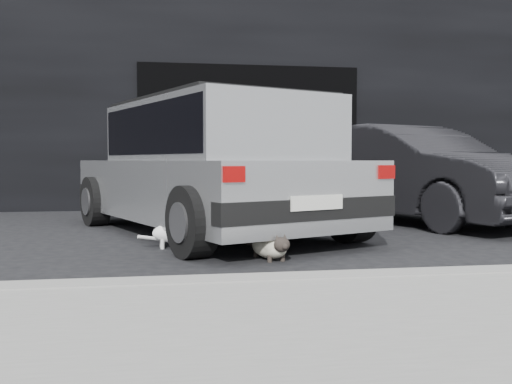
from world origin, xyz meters
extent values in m
plane|color=black|center=(0.00, 0.00, 0.00)|extent=(80.00, 80.00, 0.00)
cube|color=black|center=(1.00, 6.00, 2.50)|extent=(34.00, 4.00, 5.00)
cube|color=black|center=(1.00, 3.99, 1.30)|extent=(4.00, 0.10, 2.60)
cube|color=gray|center=(1.00, -2.60, 0.06)|extent=(18.00, 0.25, 0.12)
cube|color=gray|center=(1.00, -3.80, 0.06)|extent=(18.00, 2.20, 0.11)
cube|color=#B1B4B6|center=(-0.04, 0.65, 0.54)|extent=(3.42, 4.71, 0.68)
cube|color=#B1B4B6|center=(0.04, 0.45, 1.23)|extent=(2.66, 3.30, 0.68)
cube|color=black|center=(0.04, 0.45, 1.23)|extent=(2.63, 3.20, 0.55)
cube|color=black|center=(0.75, -1.27, 0.44)|extent=(1.86, 0.90, 0.20)
cube|color=black|center=(-0.83, 2.57, 0.44)|extent=(1.86, 0.90, 0.20)
cube|color=silver|center=(0.79, -1.36, 0.51)|extent=(0.54, 0.24, 0.13)
cube|color=#8C0707|center=(0.00, -1.67, 0.77)|extent=(0.20, 0.11, 0.13)
cube|color=#8C0707|center=(1.57, -1.03, 0.77)|extent=(0.20, 0.11, 0.13)
cube|color=black|center=(0.04, 0.45, 1.58)|extent=(2.55, 3.03, 0.03)
cylinder|color=black|center=(-0.32, -1.14, 0.33)|extent=(0.48, 0.71, 0.66)
cylinder|color=slate|center=(-0.44, -1.19, 0.33)|extent=(0.16, 0.35, 0.36)
cylinder|color=black|center=(1.42, -0.42, 0.33)|extent=(0.48, 0.71, 0.66)
cylinder|color=slate|center=(1.54, -0.37, 0.33)|extent=(0.16, 0.35, 0.36)
cylinder|color=black|center=(-1.48, 1.67, 0.33)|extent=(0.48, 0.71, 0.66)
cylinder|color=slate|center=(-1.60, 1.62, 0.33)|extent=(0.16, 0.35, 0.36)
cylinder|color=black|center=(0.26, 2.39, 0.33)|extent=(0.48, 0.71, 0.66)
cylinder|color=slate|center=(0.38, 2.44, 0.33)|extent=(0.16, 0.35, 0.36)
imported|color=black|center=(2.95, 1.45, 0.70)|extent=(2.86, 4.48, 1.39)
ellipsoid|color=beige|center=(0.36, -1.29, 0.11)|extent=(0.37, 0.55, 0.19)
ellipsoid|color=beige|center=(0.39, -1.41, 0.13)|extent=(0.27, 0.27, 0.18)
ellipsoid|color=black|center=(0.43, -1.54, 0.17)|extent=(0.17, 0.16, 0.13)
sphere|color=black|center=(0.44, -1.59, 0.16)|extent=(0.06, 0.06, 0.06)
cone|color=black|center=(0.46, -1.52, 0.23)|extent=(0.06, 0.07, 0.07)
cone|color=black|center=(0.39, -1.53, 0.23)|extent=(0.06, 0.07, 0.07)
cylinder|color=black|center=(0.46, -1.42, 0.03)|extent=(0.04, 0.04, 0.06)
cylinder|color=black|center=(0.34, -1.45, 0.03)|extent=(0.04, 0.04, 0.06)
cylinder|color=black|center=(0.39, -1.13, 0.03)|extent=(0.04, 0.04, 0.06)
cylinder|color=black|center=(0.26, -1.16, 0.03)|extent=(0.04, 0.04, 0.06)
cylinder|color=black|center=(0.29, -1.02, 0.08)|extent=(0.19, 0.25, 0.08)
ellipsoid|color=white|center=(-0.44, -0.48, 0.15)|extent=(0.49, 0.27, 0.21)
ellipsoid|color=white|center=(-0.32, -0.47, 0.17)|extent=(0.22, 0.22, 0.17)
ellipsoid|color=silver|center=(-0.20, -0.47, 0.24)|extent=(0.13, 0.14, 0.12)
sphere|color=silver|center=(-0.15, -0.46, 0.24)|extent=(0.05, 0.05, 0.05)
cone|color=silver|center=(-0.22, -0.43, 0.30)|extent=(0.06, 0.05, 0.06)
cone|color=silver|center=(-0.21, -0.50, 0.30)|extent=(0.06, 0.05, 0.06)
cylinder|color=silver|center=(-0.31, -0.41, 0.06)|extent=(0.04, 0.04, 0.12)
cylinder|color=silver|center=(-0.30, -0.53, 0.06)|extent=(0.04, 0.04, 0.12)
cylinder|color=silver|center=(-0.59, -0.43, 0.06)|extent=(0.04, 0.04, 0.12)
cylinder|color=silver|center=(-0.58, -0.55, 0.06)|extent=(0.04, 0.04, 0.12)
cylinder|color=silver|center=(-0.70, -0.50, 0.11)|extent=(0.25, 0.14, 0.08)
ellipsoid|color=gray|center=(-0.53, -0.51, 0.17)|extent=(0.18, 0.14, 0.09)
camera|label=1|loc=(-0.57, -6.27, 0.89)|focal=40.00mm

